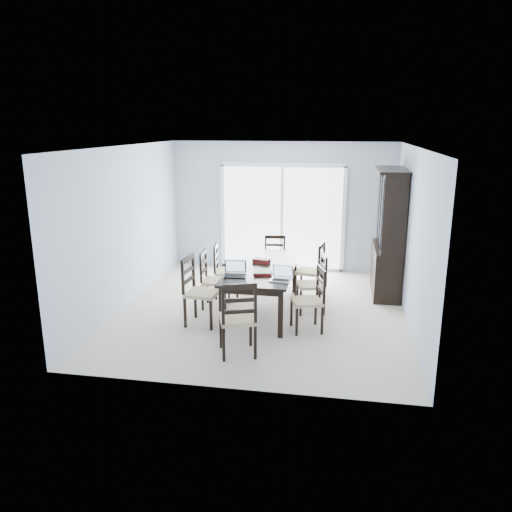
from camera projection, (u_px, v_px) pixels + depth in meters
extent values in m
plane|color=beige|center=(262.00, 310.00, 8.07)|extent=(5.00, 5.00, 0.00)
plane|color=white|center=(263.00, 147.00, 7.41)|extent=(5.00, 5.00, 0.00)
cube|color=#A9B7C9|center=(282.00, 207.00, 10.12)|extent=(4.50, 0.02, 2.60)
cube|color=#A9B7C9|center=(126.00, 227.00, 8.12)|extent=(0.02, 5.00, 2.60)
cube|color=#A9B7C9|center=(413.00, 237.00, 7.37)|extent=(0.02, 5.00, 2.60)
cube|color=gray|center=(287.00, 258.00, 11.42)|extent=(4.50, 2.00, 0.10)
cube|color=#99999E|center=(292.00, 224.00, 12.22)|extent=(4.50, 0.06, 1.10)
cube|color=black|center=(263.00, 267.00, 7.89)|extent=(1.00, 2.20, 0.04)
cube|color=black|center=(262.00, 271.00, 7.90)|extent=(0.88, 2.08, 0.10)
cube|color=black|center=(222.00, 311.00, 7.10)|extent=(0.07, 0.07, 0.69)
cube|color=black|center=(281.00, 315.00, 6.96)|extent=(0.07, 0.07, 0.69)
cube|color=black|center=(248.00, 271.00, 9.01)|extent=(0.07, 0.07, 0.69)
cube|color=black|center=(295.00, 274.00, 8.87)|extent=(0.07, 0.07, 0.69)
cube|color=black|center=(386.00, 270.00, 8.82)|extent=(0.45, 1.30, 0.85)
cube|color=black|center=(392.00, 210.00, 8.54)|extent=(0.38, 1.30, 1.30)
cube|color=black|center=(393.00, 170.00, 8.38)|extent=(0.50, 1.38, 0.05)
cube|color=black|center=(382.00, 214.00, 8.17)|extent=(0.02, 0.36, 1.18)
cube|color=black|center=(380.00, 210.00, 8.57)|extent=(0.02, 0.36, 1.18)
cube|color=black|center=(378.00, 206.00, 8.97)|extent=(0.02, 0.36, 1.18)
cube|color=silver|center=(282.00, 219.00, 10.17)|extent=(2.40, 0.02, 2.10)
cube|color=white|center=(283.00, 165.00, 9.88)|extent=(2.52, 0.05, 0.08)
cube|color=white|center=(282.00, 219.00, 10.15)|extent=(0.06, 0.05, 2.10)
cube|color=white|center=(281.00, 267.00, 10.42)|extent=(2.52, 0.05, 0.05)
cube|color=black|center=(195.00, 304.00, 7.72)|extent=(0.04, 0.04, 0.46)
cube|color=black|center=(185.00, 313.00, 7.35)|extent=(0.04, 0.04, 0.46)
cube|color=black|center=(220.00, 306.00, 7.62)|extent=(0.04, 0.04, 0.46)
cube|color=black|center=(211.00, 315.00, 7.24)|extent=(0.04, 0.04, 0.46)
cube|color=tan|center=(203.00, 293.00, 7.42)|extent=(0.49, 0.49, 0.05)
cube|color=black|center=(207.00, 291.00, 8.39)|extent=(0.04, 0.04, 0.42)
cube|color=black|center=(203.00, 298.00, 8.03)|extent=(0.04, 0.04, 0.42)
cube|color=black|center=(229.00, 292.00, 8.35)|extent=(0.04, 0.04, 0.42)
cube|color=black|center=(225.00, 299.00, 7.99)|extent=(0.04, 0.04, 0.42)
cube|color=tan|center=(216.00, 281.00, 8.13)|extent=(0.43, 0.43, 0.05)
cube|color=black|center=(218.00, 282.00, 8.88)|extent=(0.04, 0.04, 0.41)
cube|color=black|center=(216.00, 288.00, 8.53)|extent=(0.04, 0.04, 0.41)
cube|color=black|center=(239.00, 282.00, 8.87)|extent=(0.04, 0.04, 0.41)
cube|color=black|center=(237.00, 288.00, 8.52)|extent=(0.04, 0.04, 0.41)
cube|color=tan|center=(227.00, 272.00, 8.64)|extent=(0.45, 0.45, 0.05)
cube|color=black|center=(322.00, 321.00, 7.10)|extent=(0.04, 0.04, 0.42)
cube|color=black|center=(316.00, 311.00, 7.46)|extent=(0.04, 0.04, 0.42)
cube|color=black|center=(297.00, 322.00, 7.06)|extent=(0.04, 0.04, 0.42)
cube|color=black|center=(291.00, 313.00, 7.41)|extent=(0.04, 0.04, 0.42)
cube|color=tan|center=(307.00, 301.00, 7.20)|extent=(0.51, 0.51, 0.05)
cube|color=black|center=(324.00, 303.00, 7.83)|extent=(0.04, 0.04, 0.42)
cube|color=black|center=(320.00, 295.00, 8.19)|extent=(0.04, 0.04, 0.42)
cube|color=black|center=(301.00, 303.00, 7.81)|extent=(0.04, 0.04, 0.42)
cube|color=black|center=(297.00, 295.00, 8.16)|extent=(0.04, 0.04, 0.42)
cube|color=tan|center=(311.00, 285.00, 7.94)|extent=(0.49, 0.49, 0.05)
cube|color=black|center=(317.00, 289.00, 8.45)|extent=(0.04, 0.04, 0.43)
cube|color=black|center=(322.00, 283.00, 8.79)|extent=(0.04, 0.04, 0.43)
cube|color=black|center=(296.00, 287.00, 8.57)|extent=(0.04, 0.04, 0.43)
cube|color=black|center=(301.00, 281.00, 8.92)|extent=(0.04, 0.04, 0.43)
cube|color=tan|center=(309.00, 272.00, 8.62)|extent=(0.48, 0.48, 0.05)
cube|color=black|center=(224.00, 345.00, 6.29)|extent=(0.05, 0.05, 0.46)
cube|color=black|center=(255.00, 343.00, 6.35)|extent=(0.05, 0.05, 0.46)
cube|color=black|center=(221.00, 332.00, 6.67)|extent=(0.05, 0.05, 0.46)
cube|color=black|center=(251.00, 330.00, 6.73)|extent=(0.05, 0.05, 0.46)
cube|color=tan|center=(237.00, 319.00, 6.44)|extent=(0.57, 0.57, 0.05)
cube|color=black|center=(284.00, 272.00, 9.51)|extent=(0.04, 0.04, 0.40)
cube|color=black|center=(265.00, 271.00, 9.53)|extent=(0.04, 0.04, 0.40)
cube|color=black|center=(284.00, 277.00, 9.17)|extent=(0.04, 0.04, 0.40)
cube|color=black|center=(265.00, 277.00, 9.19)|extent=(0.04, 0.04, 0.40)
cube|color=tan|center=(275.00, 263.00, 9.29)|extent=(0.43, 0.43, 0.05)
cube|color=black|center=(235.00, 276.00, 7.34)|extent=(0.35, 0.26, 0.02)
cube|color=silver|center=(235.00, 269.00, 7.31)|extent=(0.28, 0.07, 0.17)
cube|color=silver|center=(281.00, 280.00, 7.13)|extent=(0.33, 0.26, 0.02)
cube|color=silver|center=(281.00, 273.00, 7.11)|extent=(0.27, 0.08, 0.16)
cube|color=maroon|center=(262.00, 273.00, 7.45)|extent=(0.26, 0.20, 0.03)
cube|color=gold|center=(263.00, 272.00, 7.44)|extent=(0.31, 0.26, 0.01)
cube|color=black|center=(249.00, 285.00, 6.93)|extent=(0.12, 0.08, 0.01)
cube|color=#4C0F16|center=(261.00, 261.00, 8.05)|extent=(0.29, 0.20, 0.07)
cube|color=maroon|center=(251.00, 236.00, 11.61)|extent=(1.68, 1.49, 0.83)
cube|color=#979797|center=(251.00, 217.00, 11.49)|extent=(1.72, 1.54, 0.06)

